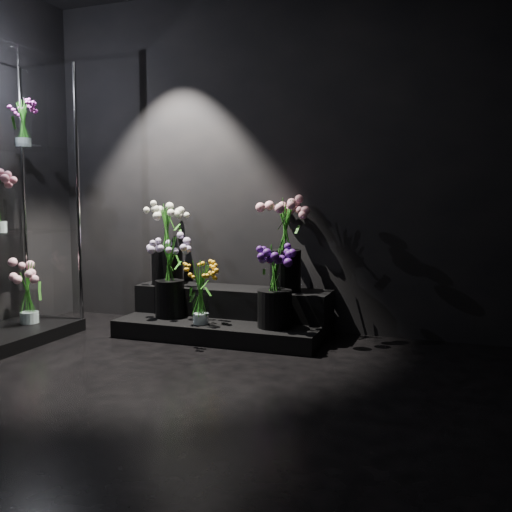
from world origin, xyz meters
The scene contains 11 objects.
floor centered at (0.00, 0.00, 0.00)m, with size 4.00×4.00×0.00m, color black.
wall_back centered at (0.00, 2.00, 1.40)m, with size 4.00×4.00×0.00m, color black.
display_riser centered at (-0.24, 1.68, 0.15)m, with size 1.62×0.72×0.36m.
display_case centered at (-1.69, 0.89, 1.08)m, with size 0.59×0.98×2.16m.
bouquet_orange_bells centered at (-0.34, 1.37, 0.40)m, with size 0.32×0.32×0.50m.
bouquet_lilac centered at (-0.68, 1.52, 0.51)m, with size 0.38×0.38×0.65m.
bouquet_purple centered at (0.22, 1.47, 0.46)m, with size 0.32×0.32×0.61m.
bouquet_cream_roses centered at (-0.83, 1.76, 0.75)m, with size 0.51×0.51×0.67m.
bouquet_pink_roses centered at (0.21, 1.78, 0.78)m, with size 0.44×0.44×0.72m.
bouquet_case_magenta centered at (-1.66, 1.05, 1.66)m, with size 0.28×0.28×0.35m.
bouquet_case_base_pink centered at (-1.70, 1.08, 0.35)m, with size 0.35×0.35×0.48m.
Camera 1 is at (1.52, -2.48, 1.10)m, focal length 40.00 mm.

